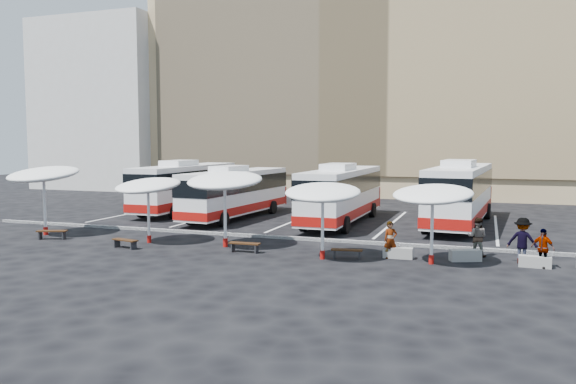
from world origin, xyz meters
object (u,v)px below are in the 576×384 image
(sunshade_3, at_px, (323,193))
(wood_bench_3, at_px, (347,251))
(bus_0, at_px, (186,185))
(conc_bench_1, at_px, (465,255))
(wood_bench_1, at_px, (125,241))
(passenger_3, at_px, (523,241))
(conc_bench_0, at_px, (398,253))
(sunshade_4, at_px, (433,194))
(bus_2, at_px, (342,192))
(sunshade_2, at_px, (225,181))
(passenger_2, at_px, (543,248))
(sunshade_1, at_px, (148,186))
(sunshade_0, at_px, (44,175))
(passenger_1, at_px, (477,237))
(bus_1, at_px, (236,191))
(wood_bench_2, at_px, (245,245))
(conc_bench_2, at_px, (535,262))
(bus_3, at_px, (460,192))
(passenger_0, at_px, (390,240))
(wood_bench_0, at_px, (52,232))

(sunshade_3, distance_m, wood_bench_3, 2.74)
(bus_0, xyz_separation_m, conc_bench_1, (19.60, -11.16, -1.66))
(bus_0, relative_size, wood_bench_1, 8.19)
(sunshade_3, xyz_separation_m, passenger_3, (7.95, 1.94, -1.90))
(bus_0, relative_size, conc_bench_0, 9.39)
(sunshade_4, bearing_deg, passenger_3, 21.67)
(bus_2, bearing_deg, sunshade_2, -108.12)
(wood_bench_3, height_order, passenger_2, passenger_2)
(sunshade_1, height_order, wood_bench_3, sunshade_1)
(sunshade_0, height_order, sunshade_2, sunshade_0)
(conc_bench_0, bearing_deg, sunshade_1, -178.33)
(bus_0, distance_m, conc_bench_0, 20.48)
(bus_2, bearing_deg, bus_0, 171.28)
(bus_0, height_order, passenger_3, bus_0)
(passenger_1, bearing_deg, sunshade_0, 14.63)
(passenger_1, bearing_deg, bus_1, -17.05)
(wood_bench_2, bearing_deg, conc_bench_2, 5.09)
(sunshade_1, distance_m, passenger_2, 17.92)
(conc_bench_0, relative_size, conc_bench_1, 0.98)
(bus_3, height_order, wood_bench_2, bus_3)
(sunshade_3, xyz_separation_m, conc_bench_0, (3.00, 1.25, -2.60))
(sunshade_4, distance_m, passenger_0, 2.76)
(conc_bench_2, bearing_deg, sunshade_3, -171.18)
(conc_bench_2, bearing_deg, bus_0, 152.74)
(bus_1, relative_size, wood_bench_3, 8.12)
(wood_bench_1, relative_size, conc_bench_2, 1.19)
(wood_bench_3, xyz_separation_m, conc_bench_2, (7.42, 0.88, -0.09))
(wood_bench_2, bearing_deg, passenger_3, 8.40)
(passenger_3, bearing_deg, wood_bench_0, 15.71)
(bus_2, height_order, passenger_1, bus_2)
(bus_1, relative_size, conc_bench_1, 8.68)
(bus_1, relative_size, bus_2, 0.95)
(bus_0, distance_m, sunshade_3, 18.86)
(bus_0, xyz_separation_m, passenger_1, (20.04, -9.99, -1.05))
(sunshade_4, relative_size, wood_bench_2, 2.64)
(sunshade_1, bearing_deg, passenger_1, 6.98)
(passenger_1, bearing_deg, passenger_0, 35.45)
(sunshade_2, xyz_separation_m, wood_bench_0, (-9.28, -1.09, -2.79))
(bus_3, xyz_separation_m, sunshade_0, (-20.79, -11.16, 1.23))
(bus_1, bearing_deg, sunshade_3, -45.85)
(bus_1, relative_size, wood_bench_0, 7.17)
(bus_1, bearing_deg, conc_bench_1, -27.43)
(bus_2, distance_m, wood_bench_1, 13.87)
(bus_0, relative_size, sunshade_4, 3.07)
(sunshade_1, distance_m, passenger_0, 12.03)
(wood_bench_0, xyz_separation_m, passenger_3, (22.35, 1.87, 0.59))
(sunshade_0, bearing_deg, sunshade_3, -3.95)
(wood_bench_1, bearing_deg, sunshade_0, 163.84)
(wood_bench_0, height_order, passenger_1, passenger_1)
(sunshade_1, bearing_deg, wood_bench_1, -97.30)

